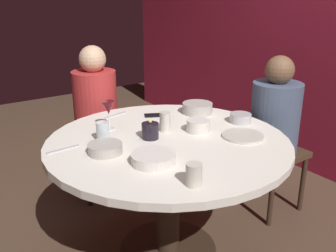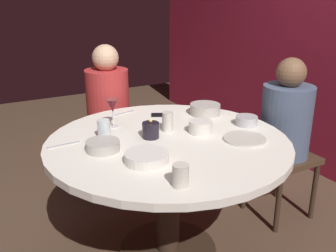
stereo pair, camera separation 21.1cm
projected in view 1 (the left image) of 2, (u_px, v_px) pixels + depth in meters
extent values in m
plane|color=#4C3828|center=(168.00, 251.00, 2.40)|extent=(8.00, 8.00, 0.00)
cylinder|color=silver|center=(168.00, 143.00, 2.15)|extent=(1.37, 1.37, 0.04)
cylinder|color=#332319|center=(168.00, 201.00, 2.28)|extent=(0.14, 0.14, 0.72)
cylinder|color=#2D2116|center=(168.00, 249.00, 2.39)|extent=(0.60, 0.60, 0.03)
cube|color=#3F2D1E|center=(98.00, 139.00, 2.98)|extent=(0.40, 0.40, 0.04)
cylinder|color=#B22D2D|center=(95.00, 105.00, 2.89)|extent=(0.33, 0.33, 0.51)
sphere|color=tan|center=(92.00, 59.00, 2.77)|extent=(0.20, 0.20, 0.20)
cylinder|color=#332319|center=(71.00, 164.00, 3.10)|extent=(0.04, 0.04, 0.43)
cylinder|color=#332319|center=(89.00, 180.00, 2.84)|extent=(0.04, 0.04, 0.43)
cylinder|color=#332319|center=(109.00, 154.00, 3.28)|extent=(0.04, 0.04, 0.43)
cylinder|color=#332319|center=(129.00, 168.00, 3.02)|extent=(0.04, 0.04, 0.43)
cube|color=#3F2D1E|center=(272.00, 152.00, 2.74)|extent=(0.40, 0.40, 0.04)
cylinder|color=#475670|center=(275.00, 117.00, 2.65)|extent=(0.34, 0.34, 0.49)
sphere|color=brown|center=(280.00, 70.00, 2.54)|extent=(0.19, 0.19, 0.19)
cylinder|color=#332319|center=(266.00, 167.00, 3.04)|extent=(0.04, 0.04, 0.43)
cylinder|color=#332319|center=(236.00, 179.00, 2.86)|extent=(0.04, 0.04, 0.43)
cylinder|color=#332319|center=(302.00, 184.00, 2.78)|extent=(0.04, 0.04, 0.43)
cylinder|color=#332319|center=(271.00, 198.00, 2.59)|extent=(0.04, 0.04, 0.43)
cylinder|color=black|center=(150.00, 131.00, 2.14)|extent=(0.10, 0.10, 0.09)
sphere|color=#F9D159|center=(150.00, 121.00, 2.12)|extent=(0.02, 0.02, 0.02)
cylinder|color=silver|center=(110.00, 129.00, 2.30)|extent=(0.06, 0.06, 0.01)
cylinder|color=silver|center=(109.00, 121.00, 2.28)|extent=(0.01, 0.01, 0.09)
cone|color=maroon|center=(108.00, 108.00, 2.25)|extent=(0.08, 0.08, 0.08)
cylinder|color=beige|center=(243.00, 136.00, 2.17)|extent=(0.24, 0.24, 0.01)
cube|color=black|center=(155.00, 115.00, 2.54)|extent=(0.13, 0.16, 0.01)
cylinder|color=#B7B7BC|center=(240.00, 118.00, 2.40)|extent=(0.14, 0.14, 0.06)
cylinder|color=#B2ADA3|center=(105.00, 148.00, 1.95)|extent=(0.18, 0.18, 0.05)
cylinder|color=silver|center=(153.00, 158.00, 1.84)|extent=(0.22, 0.22, 0.05)
cylinder|color=silver|center=(198.00, 126.00, 2.25)|extent=(0.14, 0.14, 0.07)
cylinder|color=#B2ADA3|center=(197.00, 108.00, 2.58)|extent=(0.20, 0.20, 0.07)
cylinder|color=silver|center=(103.00, 132.00, 2.10)|extent=(0.07, 0.07, 0.11)
cylinder|color=beige|center=(194.00, 175.00, 1.62)|extent=(0.07, 0.07, 0.10)
cylinder|color=beige|center=(165.00, 122.00, 2.25)|extent=(0.06, 0.06, 0.12)
cube|color=#B7B7BC|center=(115.00, 115.00, 2.54)|extent=(0.06, 0.18, 0.01)
cube|color=#B7B7BC|center=(63.00, 149.00, 2.00)|extent=(0.03, 0.18, 0.01)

